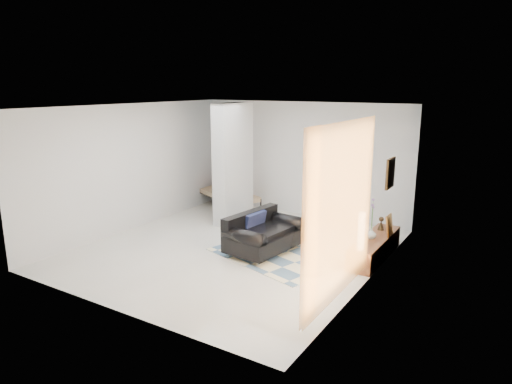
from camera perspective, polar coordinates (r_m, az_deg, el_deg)
The scene contains 17 objects.
floor at distance 9.18m, azimuth -2.76°, elevation -7.13°, with size 6.00×6.00×0.00m, color beige.
ceiling at distance 8.61m, azimuth -2.97°, elevation 10.61°, with size 6.00×6.00×0.00m, color white.
wall_back at distance 11.34m, azimuth 5.77°, elevation 4.10°, with size 6.00×6.00×0.00m, color silver.
wall_front at distance 6.61m, azimuth -17.77°, elevation -3.15°, with size 6.00×6.00×0.00m, color silver.
wall_left at distance 10.57m, azimuth -15.27°, elevation 3.01°, with size 6.00×6.00×0.00m, color silver.
wall_right at distance 7.61m, azimuth 14.47°, elevation -0.82°, with size 6.00×6.00×0.00m, color silver.
partition_column at distance 10.70m, azimuth -2.87°, elevation 3.59°, with size 0.35×1.20×2.80m, color #B7BCBF.
hallway_door at distance 12.42m, azimuth -3.10°, elevation 3.17°, with size 0.85×0.06×2.04m, color white.
curtain at distance 6.57m, azimuth 10.79°, elevation -2.41°, with size 2.55×2.55×0.00m, color gold.
wall_art at distance 8.53m, azimuth 16.44°, elevation 2.27°, with size 0.04×0.45×0.55m, color #3B2510.
media_console at distance 8.96m, azimuth 14.61°, elevation -6.70°, with size 0.45×1.88×0.80m.
loveseat at distance 8.95m, azimuth 0.84°, elevation -5.23°, with size 1.11×1.68×0.76m.
daybed at distance 12.06m, azimuth -3.62°, elevation -0.11°, with size 2.15×1.57×0.77m.
area_rug at distance 8.82m, azimuth 2.54°, elevation -7.94°, with size 2.38×1.59×0.01m, color beige.
cylinder_lamp at distance 8.08m, azimuth 13.02°, elevation -4.80°, with size 0.12×0.12×0.67m, color silver.
bronze_figurine at distance 9.33m, azimuth 15.37°, elevation -3.81°, with size 0.13×0.13×0.26m, color #332617, non-canonical shape.
vase at distance 8.78m, azimuth 14.20°, elevation -5.05°, with size 0.19×0.19×0.20m, color silver.
Camera 1 is at (4.89, -7.08, 3.20)m, focal length 32.00 mm.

